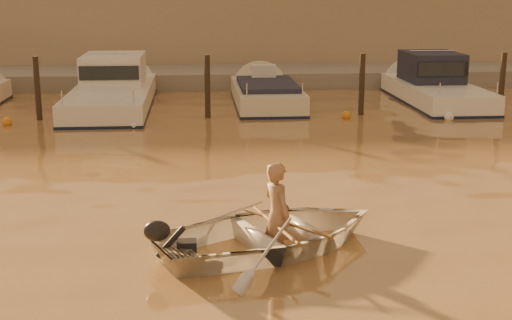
{
  "coord_description": "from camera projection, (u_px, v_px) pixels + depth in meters",
  "views": [
    {
      "loc": [
        -0.58,
        -8.8,
        4.19
      ],
      "look_at": [
        0.6,
        4.99,
        0.75
      ],
      "focal_mm": 50.0,
      "sensor_mm": 36.0,
      "label": 1
    }
  ],
  "objects": [
    {
      "name": "moored_boat_3",
      "position": [
        266.0,
        99.0,
        25.14
      ],
      "size": [
        2.21,
        6.31,
        0.95
      ],
      "primitive_type": null,
      "color": "beige",
      "rests_on": "ground_plane"
    },
    {
      "name": "ground_plane",
      "position": [
        243.0,
        304.0,
        9.57
      ],
      "size": [
        160.0,
        160.0,
        0.0
      ],
      "primitive_type": "plane",
      "color": "olive",
      "rests_on": "ground"
    },
    {
      "name": "dinghy",
      "position": [
        272.0,
        233.0,
        11.47
      ],
      "size": [
        4.64,
        4.06,
        0.8
      ],
      "primitive_type": "imported",
      "rotation": [
        0.0,
        0.0,
        1.97
      ],
      "color": "silver",
      "rests_on": "ground_plane"
    },
    {
      "name": "fender_d",
      "position": [
        346.0,
        115.0,
        22.65
      ],
      "size": [
        0.3,
        0.3,
        0.3
      ],
      "primitive_type": "sphere",
      "color": "#C67617",
      "rests_on": "ground_plane"
    },
    {
      "name": "moored_boat_4",
      "position": [
        436.0,
        85.0,
        25.55
      ],
      "size": [
        2.34,
        7.19,
        1.75
      ],
      "primitive_type": null,
      "color": "white",
      "rests_on": "ground_plane"
    },
    {
      "name": "fender_c",
      "position": [
        134.0,
        125.0,
        21.17
      ],
      "size": [
        0.3,
        0.3,
        0.3
      ],
      "primitive_type": "sphere",
      "color": "white",
      "rests_on": "ground_plane"
    },
    {
      "name": "fender_e",
      "position": [
        449.0,
        117.0,
        22.39
      ],
      "size": [
        0.3,
        0.3,
        0.3
      ],
      "primitive_type": "sphere",
      "color": "silver",
      "rests_on": "ground_plane"
    },
    {
      "name": "piling_1",
      "position": [
        38.0,
        92.0,
        22.24
      ],
      "size": [
        0.18,
        0.18,
        2.2
      ],
      "primitive_type": "cylinder",
      "color": "#2D2319",
      "rests_on": "ground_plane"
    },
    {
      "name": "outboard_motor",
      "position": [
        186.0,
        249.0,
        10.79
      ],
      "size": [
        0.98,
        0.72,
        0.7
      ],
      "primitive_type": null,
      "rotation": [
        0.0,
        0.0,
        0.4
      ],
      "color": "black",
      "rests_on": "dinghy"
    },
    {
      "name": "moored_boat_2",
      "position": [
        112.0,
        89.0,
        24.6
      ],
      "size": [
        2.6,
        8.59,
        1.75
      ],
      "primitive_type": null,
      "color": "white",
      "rests_on": "ground_plane"
    },
    {
      "name": "quay",
      "position": [
        209.0,
        81.0,
        30.32
      ],
      "size": [
        52.0,
        4.0,
        1.0
      ],
      "primitive_type": "cube",
      "color": "gray",
      "rests_on": "ground_plane"
    },
    {
      "name": "oar_starboard",
      "position": [
        275.0,
        224.0,
        11.46
      ],
      "size": [
        0.54,
        2.06,
        0.13
      ],
      "primitive_type": "cylinder",
      "rotation": [
        1.54,
        0.0,
        0.23
      ],
      "color": "brown",
      "rests_on": "dinghy"
    },
    {
      "name": "piling_3",
      "position": [
        362.0,
        88.0,
        23.09
      ],
      "size": [
        0.18,
        0.18,
        2.2
      ],
      "primitive_type": "cylinder",
      "color": "#2D2319",
      "rests_on": "ground_plane"
    },
    {
      "name": "waterfront_building",
      "position": [
        206.0,
        20.0,
        35.1
      ],
      "size": [
        46.0,
        7.0,
        4.8
      ],
      "primitive_type": "cube",
      "color": "#9E8466",
      "rests_on": "quay"
    },
    {
      "name": "oar_port",
      "position": [
        285.0,
        222.0,
        11.55
      ],
      "size": [
        1.26,
        1.75,
        0.13
      ],
      "primitive_type": "cylinder",
      "rotation": [
        1.54,
        0.0,
        0.61
      ],
      "color": "brown",
      "rests_on": "dinghy"
    },
    {
      "name": "piling_4",
      "position": [
        502.0,
        86.0,
        23.48
      ],
      "size": [
        0.18,
        0.18,
        2.2
      ],
      "primitive_type": "cylinder",
      "color": "#2D2319",
      "rests_on": "ground_plane"
    },
    {
      "name": "person",
      "position": [
        277.0,
        215.0,
        11.45
      ],
      "size": [
        0.63,
        0.75,
        1.74
      ],
      "primitive_type": "imported",
      "rotation": [
        0.0,
        0.0,
        1.97
      ],
      "color": "#9D6F4E",
      "rests_on": "dinghy"
    },
    {
      "name": "fender_b",
      "position": [
        7.0,
        122.0,
        21.64
      ],
      "size": [
        0.3,
        0.3,
        0.3
      ],
      "primitive_type": "sphere",
      "color": "orange",
      "rests_on": "ground_plane"
    },
    {
      "name": "piling_2",
      "position": [
        207.0,
        89.0,
        22.68
      ],
      "size": [
        0.18,
        0.18,
        2.2
      ],
      "primitive_type": "cylinder",
      "color": "#2D2319",
      "rests_on": "ground_plane"
    }
  ]
}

